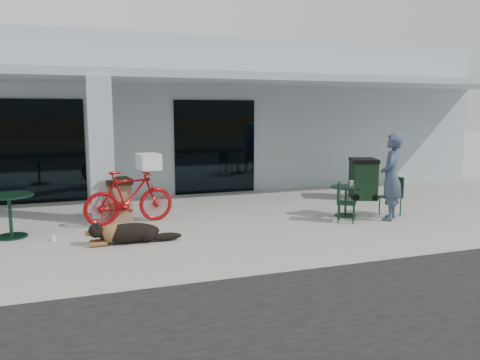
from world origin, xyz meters
name	(u,v)px	position (x,y,z in m)	size (l,w,h in m)	color
ground	(196,243)	(0.00, 0.00, 0.00)	(80.00, 80.00, 0.00)	#A5A29B
building	(137,115)	(0.00, 8.50, 2.25)	(22.00, 7.00, 4.50)	#A2AFB7
storefront_glass_left	(28,152)	(-3.20, 4.98, 1.35)	(2.80, 0.06, 2.70)	black
storefront_glass_right	(215,147)	(1.80, 4.98, 1.35)	(2.40, 0.06, 2.70)	black
column	(101,150)	(-1.50, 2.30, 1.56)	(0.50, 0.50, 3.12)	#A2AFB7
overhang	(159,77)	(0.00, 3.60, 3.21)	(22.00, 2.80, 0.18)	#A2AFB7
bicycle	(129,197)	(-0.99, 1.90, 0.57)	(0.54, 1.91, 1.15)	#AC0D10
laundry_basket	(149,161)	(-0.54, 1.97, 1.32)	(0.58, 0.43, 0.34)	white
dog	(129,232)	(-1.15, 0.38, 0.21)	(1.27, 0.42, 0.42)	black
cup_near_dog	(53,238)	(-2.48, 1.00, 0.05)	(0.08, 0.08, 0.10)	white
cafe_table_near	(10,216)	(-3.25, 1.50, 0.42)	(0.89, 0.89, 0.83)	#123421
cafe_table_far	(346,201)	(3.79, 1.06, 0.34)	(0.73, 0.73, 0.68)	#123421
cafe_chair_far_a	(347,202)	(3.49, 0.53, 0.43)	(0.39, 0.43, 0.86)	#123421
cafe_chair_far_b	(390,196)	(4.78, 0.76, 0.45)	(0.40, 0.44, 0.90)	#123421
person	(391,177)	(4.51, 0.40, 0.96)	(0.70, 0.46, 1.92)	#3B4A64
cup_on_table	(351,183)	(3.97, 1.12, 0.74)	(0.09, 0.09, 0.12)	white
trash_receptacle	(118,200)	(-1.20, 2.23, 0.47)	(0.56, 0.56, 0.95)	#876046
wheeled_bin	(363,179)	(5.40, 2.80, 0.55)	(0.68, 0.86, 1.10)	black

